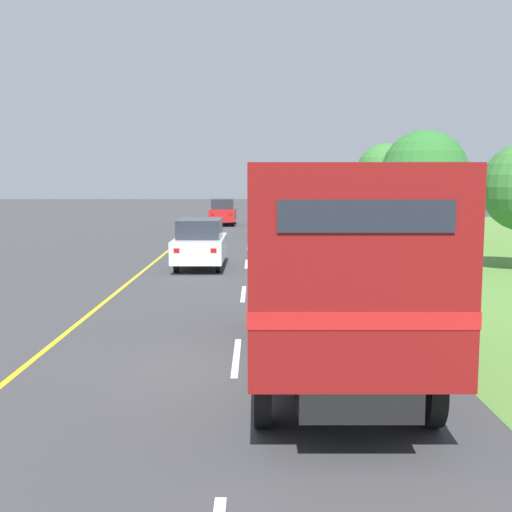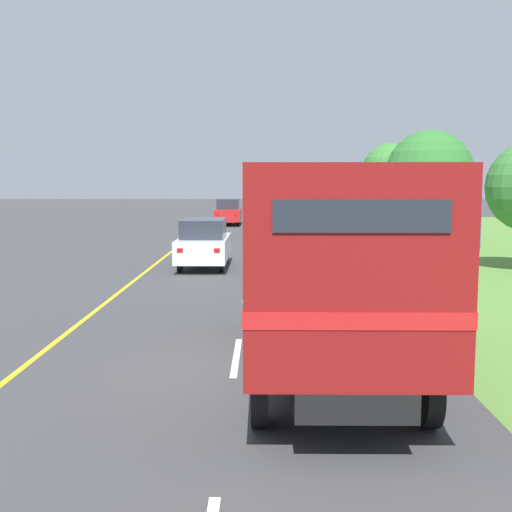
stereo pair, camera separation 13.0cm
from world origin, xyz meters
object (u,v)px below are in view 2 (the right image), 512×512
at_px(highway_sign, 447,230).
at_px(roadside_tree_far, 391,173).
at_px(lead_car_black_ahead, 288,221).
at_px(lead_car_white, 204,243).
at_px(roadside_tree_mid, 429,174).
at_px(lead_car_red_ahead, 228,212).
at_px(horse_trailer_truck, 327,260).

distance_m(highway_sign, roadside_tree_far, 19.37).
xyz_separation_m(lead_car_black_ahead, highway_sign, (4.07, -17.88, 0.85)).
height_order(lead_car_white, roadside_tree_mid, roadside_tree_mid).
bearing_deg(lead_car_red_ahead, roadside_tree_far, -39.22).
relative_size(highway_sign, roadside_tree_mid, 0.50).
height_order(lead_car_black_ahead, lead_car_red_ahead, lead_car_red_ahead).
xyz_separation_m(lead_car_white, lead_car_black_ahead, (3.62, 13.34, -0.02)).
xyz_separation_m(horse_trailer_truck, lead_car_white, (-3.27, 13.15, -1.01)).
relative_size(lead_car_black_ahead, lead_car_red_ahead, 0.94).
xyz_separation_m(horse_trailer_truck, lead_car_red_ahead, (-3.60, 36.00, -0.97)).
height_order(horse_trailer_truck, highway_sign, horse_trailer_truck).
bearing_deg(roadside_tree_far, highway_sign, -96.13).
bearing_deg(lead_car_black_ahead, horse_trailer_truck, -90.76).
distance_m(lead_car_white, highway_sign, 8.97).
xyz_separation_m(highway_sign, roadside_tree_mid, (2.53, 12.11, 1.78)).
height_order(horse_trailer_truck, lead_car_black_ahead, horse_trailer_truck).
bearing_deg(roadside_tree_mid, highway_sign, -101.81).
bearing_deg(roadside_tree_mid, lead_car_black_ahead, 138.88).
bearing_deg(lead_car_red_ahead, lead_car_black_ahead, -67.47).
distance_m(lead_car_white, roadside_tree_far, 17.80).
height_order(horse_trailer_truck, roadside_tree_far, roadside_tree_far).
bearing_deg(roadside_tree_far, roadside_tree_mid, -86.15).
height_order(lead_car_black_ahead, roadside_tree_mid, roadside_tree_mid).
height_order(lead_car_white, highway_sign, highway_sign).
bearing_deg(roadside_tree_mid, lead_car_red_ahead, 124.63).
relative_size(lead_car_white, lead_car_black_ahead, 0.99).
height_order(horse_trailer_truck, lead_car_red_ahead, horse_trailer_truck).
bearing_deg(highway_sign, lead_car_white, 149.47).
bearing_deg(lead_car_white, roadside_tree_mid, 36.52).
relative_size(lead_car_black_ahead, highway_sign, 1.52).
distance_m(lead_car_black_ahead, roadside_tree_far, 6.85).
height_order(lead_car_red_ahead, highway_sign, highway_sign).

